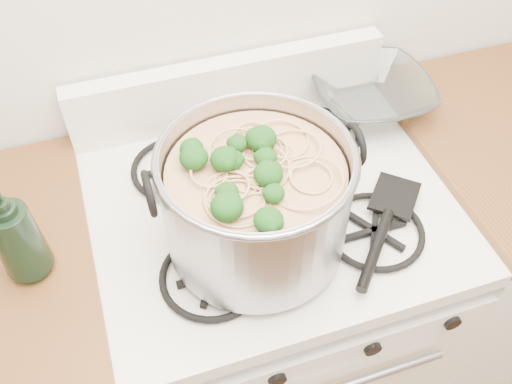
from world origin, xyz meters
name	(u,v)px	position (x,y,z in m)	size (l,w,h in m)	color
gas_range	(268,313)	(0.00, 1.26, 0.44)	(0.76, 0.66, 0.92)	white
counter_left	(79,363)	(-0.51, 1.26, 0.46)	(0.25, 0.65, 0.92)	silver
stock_pot	(256,201)	(-0.07, 1.16, 1.04)	(0.38, 0.35, 0.24)	#96969E
spatula	(395,194)	(0.24, 1.17, 0.94)	(0.29, 0.31, 0.02)	black
glass_bowl	(370,99)	(0.33, 1.47, 0.94)	(0.11, 0.11, 0.03)	white
bottle	(14,231)	(-0.49, 1.23, 1.03)	(0.09, 0.09, 0.23)	black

